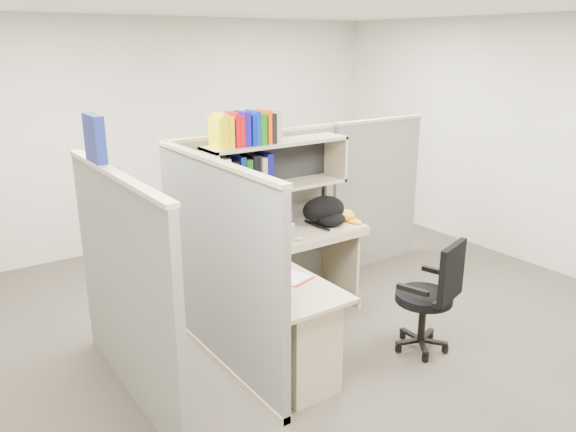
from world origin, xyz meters
TOP-DOWN VIEW (x-y plane):
  - ground at (0.00, 0.00)m, footprint 6.00×6.00m
  - room_shell at (0.00, 0.00)m, footprint 6.00×6.00m
  - cubicle at (-0.37, 0.45)m, footprint 3.79×1.84m
  - desk at (-0.41, -0.29)m, footprint 1.74×1.75m
  - laptop at (-0.09, 0.51)m, footprint 0.35×0.35m
  - backpack at (0.57, 0.54)m, footprint 0.52×0.45m
  - orange_cap at (0.80, 0.55)m, footprint 0.24×0.26m
  - snack_canister at (-0.49, -0.12)m, footprint 0.10×0.10m
  - tissue_box at (-0.82, -0.49)m, footprint 0.15×0.15m
  - mouse at (0.08, 0.32)m, footprint 0.09×0.07m
  - paper_cup at (0.03, 0.73)m, footprint 0.09×0.09m
  - book_stack at (0.24, 0.83)m, footprint 0.26×0.30m
  - loose_paper at (-0.46, -0.27)m, footprint 0.30×0.35m
  - task_chair at (0.55, -0.78)m, footprint 0.55×0.51m

SIDE VIEW (x-z plane):
  - ground at x=0.00m, z-range 0.00..0.00m
  - task_chair at x=0.55m, z-range -0.14..0.82m
  - desk at x=-0.41m, z-range 0.07..0.80m
  - loose_paper at x=-0.46m, z-range 0.73..0.73m
  - mouse at x=0.08m, z-range 0.73..0.76m
  - snack_canister at x=-0.49m, z-range 0.73..0.83m
  - orange_cap at x=0.80m, z-range 0.73..0.84m
  - paper_cup at x=0.03m, z-range 0.73..0.84m
  - book_stack at x=0.24m, z-range 0.73..0.85m
  - tissue_box at x=-0.82m, z-range 0.73..0.92m
  - laptop at x=-0.09m, z-range 0.73..0.94m
  - backpack at x=0.57m, z-range 0.73..0.99m
  - cubicle at x=-0.37m, z-range -0.07..1.88m
  - room_shell at x=0.00m, z-range -1.38..4.62m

